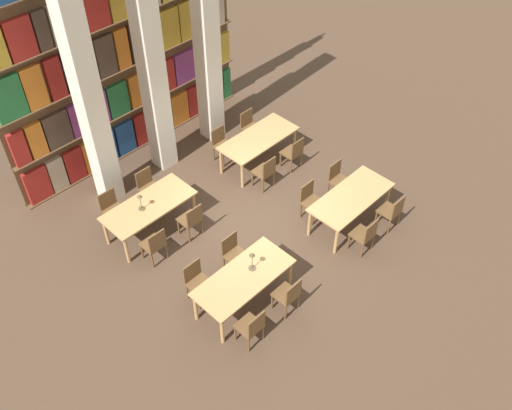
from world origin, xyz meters
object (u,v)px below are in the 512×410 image
at_px(chair_5, 311,200).
at_px(chair_11, 148,186).
at_px(desk_lamp_0, 252,258).
at_px(chair_0, 252,327).
at_px(chair_3, 234,253).
at_px(chair_8, 155,244).
at_px(pillar_left, 84,80).
at_px(chair_7, 338,179).
at_px(desk_lamp_1, 140,199).
at_px(reading_table_3, 258,140).
at_px(chair_13, 222,144).
at_px(chair_10, 191,219).
at_px(pillar_right, 205,25).
at_px(reading_table_1, 351,199).
at_px(chair_9, 112,208).
at_px(chair_2, 288,295).
at_px(chair_15, 250,126).
at_px(reading_table_2, 149,208).
at_px(chair_1, 197,281).
at_px(pillar_center, 149,51).
at_px(chair_6, 392,211).
at_px(chair_14, 293,152).
at_px(chair_12, 265,171).
at_px(chair_4, 365,235).
at_px(reading_table_0, 244,280).

height_order(chair_5, chair_11, same).
bearing_deg(desk_lamp_0, chair_11, 86.61).
xyz_separation_m(chair_0, chair_3, (0.96, 1.44, 0.00)).
bearing_deg(chair_8, pillar_left, 77.96).
relative_size(chair_5, chair_7, 1.00).
distance_m(chair_3, desk_lamp_1, 2.18).
bearing_deg(reading_table_3, chair_13, 125.85).
distance_m(chair_3, chair_10, 1.28).
distance_m(pillar_right, chair_7, 4.48).
distance_m(reading_table_1, chair_9, 5.03).
xyz_separation_m(chair_2, chair_15, (3.13, 4.11, 0.00)).
height_order(desk_lamp_0, chair_9, desk_lamp_0).
height_order(desk_lamp_0, chair_7, desk_lamp_0).
bearing_deg(reading_table_2, chair_1, -103.06).
distance_m(pillar_left, pillar_right, 3.13).
distance_m(chair_1, chair_5, 3.14).
bearing_deg(desk_lamp_1, pillar_center, 41.47).
bearing_deg(chair_2, chair_6, -1.85).
bearing_deg(chair_1, pillar_right, -135.49).
distance_m(pillar_right, chair_10, 4.32).
height_order(chair_13, chair_14, same).
height_order(chair_6, chair_12, same).
relative_size(chair_1, chair_4, 1.00).
xyz_separation_m(pillar_right, chair_12, (-0.49, -2.33, -2.53)).
height_order(chair_2, desk_lamp_0, desk_lamp_0).
height_order(chair_2, chair_3, same).
xyz_separation_m(pillar_right, reading_table_3, (0.02, -1.61, -2.33)).
distance_m(chair_1, reading_table_1, 3.68).
height_order(pillar_right, chair_15, pillar_right).
distance_m(reading_table_1, reading_table_3, 2.77).
bearing_deg(pillar_right, reading_table_3, -89.12).
xyz_separation_m(reading_table_3, chair_14, (0.43, -0.72, -0.20)).
xyz_separation_m(chair_7, chair_13, (-0.96, 2.77, 0.00)).
bearing_deg(chair_10, chair_0, -109.63).
bearing_deg(reading_table_0, chair_5, 13.26).
height_order(desk_lamp_0, chair_10, desk_lamp_0).
relative_size(reading_table_0, chair_4, 2.24).
height_order(desk_lamp_1, chair_14, desk_lamp_1).
bearing_deg(chair_7, reading_table_1, 55.12).
bearing_deg(chair_2, chair_14, 40.49).
bearing_deg(chair_9, chair_7, 145.27).
bearing_deg(chair_7, chair_5, 0.00).
bearing_deg(chair_10, chair_1, -127.08).
bearing_deg(chair_3, chair_7, 178.15).
bearing_deg(chair_3, chair_5, 177.36).
bearing_deg(chair_7, chair_6, 90.00).
bearing_deg(chair_6, chair_14, 90.03).
bearing_deg(chair_15, reading_table_0, 43.56).
height_order(chair_3, chair_11, same).
height_order(chair_7, desk_lamp_1, desk_lamp_1).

